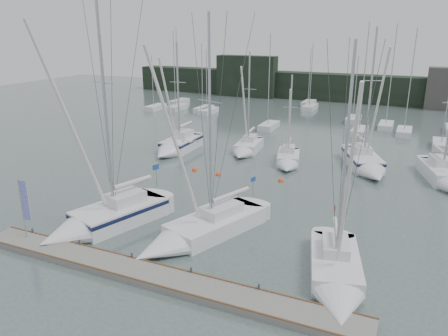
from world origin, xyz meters
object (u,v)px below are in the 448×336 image
object	(u,v)px
buoy_c	(195,170)
sailboat_mid_e	(446,179)
buoy_a	(218,175)
buoy_b	(281,181)
sailboat_mid_b	(246,149)
sailboat_near_right	(337,281)
dock_banner	(24,204)
sailboat_mid_d	(367,165)
sailboat_mid_a	(176,147)
sailboat_mid_c	(288,161)
sailboat_near_center	(191,234)
sailboat_near_left	(98,221)

from	to	relation	value
buoy_c	sailboat_mid_e	bearing A→B (deg)	14.14
buoy_a	buoy_b	bearing A→B (deg)	7.26
sailboat_mid_b	buoy_b	world-z (taller)	sailboat_mid_b
sailboat_near_right	dock_banner	size ratio (longest dim) A/B	3.43
sailboat_mid_b	dock_banner	xyz separation A→B (m)	(-5.10, -25.38, 2.25)
dock_banner	sailboat_near_right	bearing A→B (deg)	0.22
sailboat_mid_b	sailboat_near_right	bearing A→B (deg)	-63.99
sailboat_mid_e	sailboat_mid_d	bearing A→B (deg)	153.24
sailboat_mid_a	sailboat_mid_c	xyz separation A→B (m)	(12.89, 0.34, -0.16)
sailboat_mid_a	sailboat_near_center	bearing A→B (deg)	-58.17
sailboat_near_left	buoy_a	size ratio (longest dim) A/B	31.67
sailboat_near_right	sailboat_mid_c	distance (m)	21.76
sailboat_near_center	sailboat_mid_a	distance (m)	21.58
sailboat_near_right	sailboat_mid_a	bearing A→B (deg)	123.70
sailboat_mid_c	buoy_a	bearing A→B (deg)	-147.74
sailboat_mid_b	buoy_b	bearing A→B (deg)	-54.67
sailboat_mid_b	sailboat_mid_c	bearing A→B (deg)	-29.97
buoy_a	sailboat_near_left	bearing A→B (deg)	-100.23
sailboat_near_center	buoy_a	xyz separation A→B (m)	(-4.13, 12.99, -0.53)
dock_banner	sailboat_mid_c	bearing A→B (deg)	56.64
sailboat_near_right	sailboat_mid_e	world-z (taller)	sailboat_near_right
buoy_a	buoy_c	world-z (taller)	buoy_c
sailboat_mid_b	sailboat_mid_d	bearing A→B (deg)	-9.52
sailboat_near_left	buoy_a	bearing A→B (deg)	97.51
dock_banner	sailboat_near_left	bearing A→B (deg)	41.37
sailboat_near_center	sailboat_near_right	xyz separation A→B (m)	(9.69, -1.57, -0.02)
sailboat_near_right	buoy_a	bearing A→B (deg)	119.64
buoy_c	dock_banner	world-z (taller)	dock_banner
sailboat_mid_b	dock_banner	size ratio (longest dim) A/B	2.90
sailboat_near_center	sailboat_mid_b	distance (m)	21.32
sailboat_mid_e	buoy_c	world-z (taller)	sailboat_mid_e
sailboat_mid_c	dock_banner	xyz separation A→B (m)	(-10.62, -22.94, 2.27)
buoy_b	sailboat_near_center	bearing A→B (deg)	-97.68
sailboat_near_left	sailboat_mid_c	world-z (taller)	sailboat_near_left
sailboat_mid_c	sailboat_mid_e	distance (m)	14.43
sailboat_mid_d	sailboat_mid_e	world-z (taller)	sailboat_mid_d
sailboat_mid_a	buoy_a	bearing A→B (deg)	-34.84
buoy_b	dock_banner	size ratio (longest dim) A/B	0.14
sailboat_mid_d	buoy_b	world-z (taller)	sailboat_mid_d
sailboat_mid_b	dock_banner	bearing A→B (deg)	-107.54
sailboat_near_center	sailboat_mid_a	size ratio (longest dim) A/B	1.20
sailboat_near_center	sailboat_mid_c	distance (m)	18.45
sailboat_mid_a	buoy_a	xyz separation A→B (m)	(7.67, -5.08, -0.67)
sailboat_mid_c	buoy_c	xyz separation A→B (m)	(-7.93, -5.13, -0.51)
sailboat_mid_c	buoy_c	distance (m)	9.46
dock_banner	buoy_b	bearing A→B (deg)	49.57
sailboat_near_right	sailboat_near_left	bearing A→B (deg)	164.64
sailboat_mid_e	dock_banner	world-z (taller)	sailboat_mid_e
sailboat_near_center	buoy_b	world-z (taller)	sailboat_near_center
sailboat_mid_c	dock_banner	distance (m)	25.38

